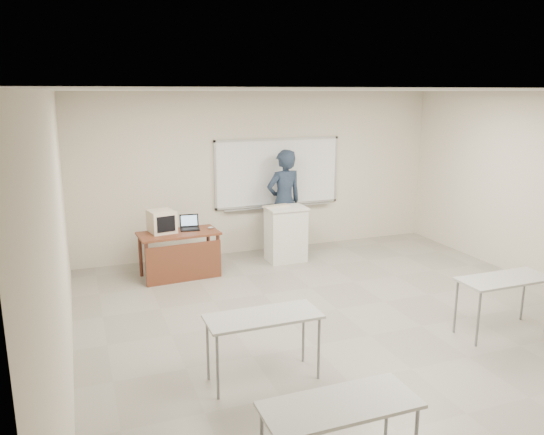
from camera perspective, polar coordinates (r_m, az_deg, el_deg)
name	(u,v)px	position (r m, az deg, el deg)	size (l,w,h in m)	color
floor	(370,336)	(6.94, 10.45, -12.40)	(7.00, 8.00, 0.01)	gray
whiteboard	(278,173)	(10.07, 0.63, 4.78)	(2.48, 0.10, 1.31)	white
student_desks	(443,330)	(5.66, 17.91, -11.48)	(4.40, 2.20, 0.73)	#AAA9A4
instructor_desk	(180,248)	(8.73, -9.83, -3.22)	(1.29, 0.64, 0.75)	brown
podium	(286,234)	(9.52, 1.49, -1.77)	(0.71, 0.52, 0.99)	white
crt_monitor	(161,221)	(8.81, -11.82, -0.41)	(0.40, 0.44, 0.37)	beige
laptop	(189,226)	(8.95, -8.89, -0.89)	(0.31, 0.29, 0.23)	black
mouse	(211,228)	(8.93, -6.63, -1.09)	(0.10, 0.06, 0.04)	#9A9DA2
keyboard	(276,206)	(9.42, 0.48, 1.24)	(0.49, 0.16, 0.03)	beige
presenter	(284,202)	(9.87, 1.31, 1.66)	(0.72, 0.47, 1.96)	black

